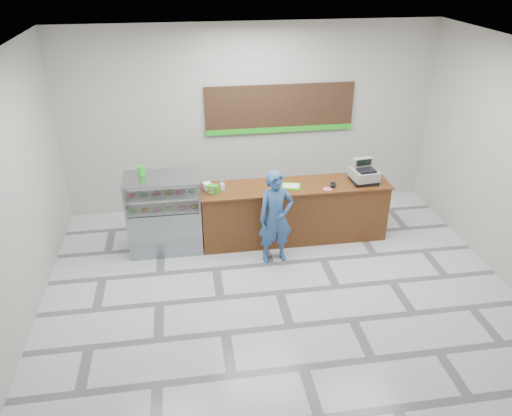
{
  "coord_description": "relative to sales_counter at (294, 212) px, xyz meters",
  "views": [
    {
      "loc": [
        -1.27,
        -5.93,
        4.62
      ],
      "look_at": [
        -0.22,
        0.9,
        0.99
      ],
      "focal_mm": 35.0,
      "sensor_mm": 36.0,
      "label": 1
    }
  ],
  "objects": [
    {
      "name": "floor",
      "position": [
        -0.55,
        -1.55,
        -0.52
      ],
      "size": [
        7.0,
        7.0,
        0.0
      ],
      "primitive_type": "plane",
      "color": "silver",
      "rests_on": "ground"
    },
    {
      "name": "back_wall",
      "position": [
        -0.55,
        1.45,
        1.23
      ],
      "size": [
        7.0,
        0.0,
        7.0
      ],
      "primitive_type": "plane",
      "rotation": [
        1.57,
        0.0,
        0.0
      ],
      "color": "#BBB5AC",
      "rests_on": "floor"
    },
    {
      "name": "ceiling",
      "position": [
        -0.55,
        -1.55,
        2.98
      ],
      "size": [
        7.0,
        7.0,
        0.0
      ],
      "primitive_type": "plane",
      "rotation": [
        3.14,
        0.0,
        0.0
      ],
      "color": "silver",
      "rests_on": "back_wall"
    },
    {
      "name": "sales_counter",
      "position": [
        0.0,
        0.0,
        0.0
      ],
      "size": [
        3.26,
        0.76,
        1.03
      ],
      "color": "brown",
      "rests_on": "floor"
    },
    {
      "name": "display_case",
      "position": [
        -2.22,
        -0.0,
        0.16
      ],
      "size": [
        1.22,
        0.72,
        1.33
      ],
      "color": "gray",
      "rests_on": "floor"
    },
    {
      "name": "menu_board",
      "position": [
        -0.0,
        1.41,
        1.42
      ],
      "size": [
        2.8,
        0.06,
        0.9
      ],
      "color": "black",
      "rests_on": "back_wall"
    },
    {
      "name": "cash_register",
      "position": [
        1.2,
        -0.04,
        0.66
      ],
      "size": [
        0.46,
        0.48,
        0.39
      ],
      "rotation": [
        0.0,
        0.0,
        0.12
      ],
      "color": "black",
      "rests_on": "sales_counter"
    },
    {
      "name": "card_terminal",
      "position": [
        0.63,
        -0.14,
        0.53
      ],
      "size": [
        0.14,
        0.19,
        0.04
      ],
      "primitive_type": "cube",
      "rotation": [
        0.0,
        0.0,
        -0.35
      ],
      "color": "black",
      "rests_on": "sales_counter"
    },
    {
      "name": "serving_tray",
      "position": [
        -0.1,
        -0.05,
        0.52
      ],
      "size": [
        0.42,
        0.35,
        0.02
      ],
      "rotation": [
        0.0,
        0.0,
        -0.27
      ],
      "color": "#43BD0D",
      "rests_on": "sales_counter"
    },
    {
      "name": "napkin_box",
      "position": [
        -1.49,
        0.07,
        0.57
      ],
      "size": [
        0.17,
        0.17,
        0.11
      ],
      "primitive_type": "cube",
      "rotation": [
        0.0,
        0.0,
        0.37
      ],
      "color": "white",
      "rests_on": "sales_counter"
    },
    {
      "name": "straw_cup",
      "position": [
        -1.24,
        0.0,
        0.57
      ],
      "size": [
        0.08,
        0.08,
        0.12
      ],
      "primitive_type": "cylinder",
      "color": "silver",
      "rests_on": "sales_counter"
    },
    {
      "name": "promo_box",
      "position": [
        -1.4,
        -0.1,
        0.59
      ],
      "size": [
        0.19,
        0.16,
        0.15
      ],
      "primitive_type": "cube",
      "rotation": [
        0.0,
        0.0,
        -0.31
      ],
      "color": "green",
      "rests_on": "sales_counter"
    },
    {
      "name": "donut_decal",
      "position": [
        0.5,
        -0.24,
        0.52
      ],
      "size": [
        0.15,
        0.15,
        0.0
      ],
      "primitive_type": "cylinder",
      "color": "#EF6185",
      "rests_on": "sales_counter"
    },
    {
      "name": "green_cup_left",
      "position": [
        -2.54,
        0.13,
        0.89
      ],
      "size": [
        0.1,
        0.1,
        0.16
      ],
      "primitive_type": "cylinder",
      "color": "green",
      "rests_on": "display_case"
    },
    {
      "name": "green_cup_right",
      "position": [
        -2.51,
        0.21,
        0.88
      ],
      "size": [
        0.09,
        0.09,
        0.14
      ],
      "primitive_type": "cylinder",
      "color": "green",
      "rests_on": "display_case"
    },
    {
      "name": "customer",
      "position": [
        -0.45,
        -0.64,
        0.27
      ],
      "size": [
        0.62,
        0.44,
        1.58
      ],
      "primitive_type": "imported",
      "rotation": [
        0.0,
        0.0,
        0.12
      ],
      "color": "#2F578E",
      "rests_on": "floor"
    }
  ]
}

